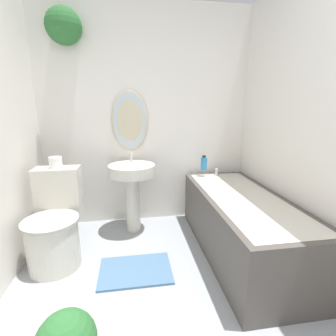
{
  "coord_description": "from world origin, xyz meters",
  "views": [
    {
      "loc": [
        -0.19,
        -0.45,
        1.33
      ],
      "look_at": [
        0.1,
        1.44,
        0.85
      ],
      "focal_mm": 26.0,
      "sensor_mm": 36.0,
      "label": 1
    }
  ],
  "objects_px": {
    "shampoo_bottle": "(204,163)",
    "bathtub": "(241,223)",
    "toilet": "(55,226)",
    "toilet_paper_roll": "(56,162)",
    "pedestal_sink": "(132,182)"
  },
  "relations": [
    {
      "from": "shampoo_bottle",
      "to": "bathtub",
      "type": "bearing_deg",
      "value": -76.69
    },
    {
      "from": "toilet",
      "to": "toilet_paper_roll",
      "type": "xyz_separation_m",
      "value": [
        0.0,
        0.22,
        0.52
      ]
    },
    {
      "from": "toilet_paper_roll",
      "to": "bathtub",
      "type": "bearing_deg",
      "value": -11.81
    },
    {
      "from": "bathtub",
      "to": "toilet_paper_roll",
      "type": "relative_size",
      "value": 14.71
    },
    {
      "from": "bathtub",
      "to": "pedestal_sink",
      "type": "bearing_deg",
      "value": 149.62
    },
    {
      "from": "toilet_paper_roll",
      "to": "toilet",
      "type": "bearing_deg",
      "value": -90.0
    },
    {
      "from": "bathtub",
      "to": "shampoo_bottle",
      "type": "xyz_separation_m",
      "value": [
        -0.16,
        0.69,
        0.42
      ]
    },
    {
      "from": "shampoo_bottle",
      "to": "toilet",
      "type": "bearing_deg",
      "value": -159.19
    },
    {
      "from": "bathtub",
      "to": "toilet_paper_roll",
      "type": "xyz_separation_m",
      "value": [
        -1.66,
        0.35,
        0.56
      ]
    },
    {
      "from": "pedestal_sink",
      "to": "shampoo_bottle",
      "type": "relative_size",
      "value": 5.11
    },
    {
      "from": "toilet",
      "to": "toilet_paper_roll",
      "type": "bearing_deg",
      "value": 90.0
    },
    {
      "from": "toilet",
      "to": "shampoo_bottle",
      "type": "distance_m",
      "value": 1.64
    },
    {
      "from": "pedestal_sink",
      "to": "bathtub",
      "type": "bearing_deg",
      "value": -30.38
    },
    {
      "from": "shampoo_bottle",
      "to": "pedestal_sink",
      "type": "bearing_deg",
      "value": -171.91
    },
    {
      "from": "shampoo_bottle",
      "to": "toilet_paper_roll",
      "type": "xyz_separation_m",
      "value": [
        -1.49,
        -0.34,
        0.14
      ]
    }
  ]
}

